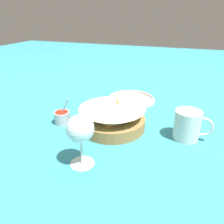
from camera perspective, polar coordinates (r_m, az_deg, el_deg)
ground_plane at (r=0.82m, az=1.78°, el=-3.34°), size 4.00×4.00×0.00m
food_basket at (r=0.78m, az=0.04°, el=-1.79°), size 0.24×0.24×0.09m
sauce_cup at (r=0.84m, az=-12.90°, el=-1.25°), size 0.06×0.06×0.10m
wine_glass at (r=0.57m, az=-8.31°, el=-4.80°), size 0.07×0.07×0.15m
beer_mug at (r=0.76m, az=19.09°, el=-3.47°), size 0.12×0.09×0.10m
side_plate at (r=1.04m, az=5.02°, el=3.48°), size 0.22×0.22×0.01m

